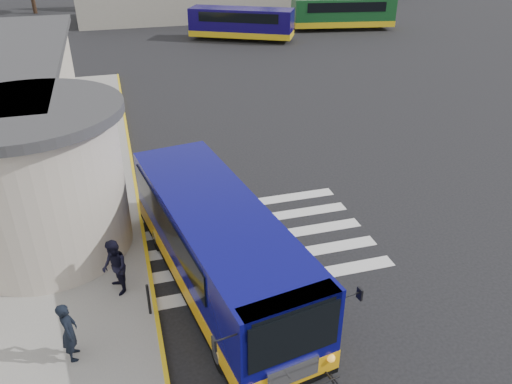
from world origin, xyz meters
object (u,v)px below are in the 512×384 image
object	(u,v)px
far_bus_b	(343,12)
pedestrian_b	(115,267)
pedestrian_a	(69,331)
far_bus_a	(241,22)
bollard	(149,299)
transit_bus	(218,249)

from	to	relation	value
far_bus_b	pedestrian_b	bearing A→B (deg)	155.97
pedestrian_a	far_bus_a	bearing A→B (deg)	-19.83
far_bus_a	far_bus_b	xyz separation A→B (m)	(10.61, 1.89, 0.11)
pedestrian_a	bollard	distance (m)	2.23
pedestrian_b	pedestrian_a	bearing A→B (deg)	-42.38
far_bus_b	transit_bus	bearing A→B (deg)	159.77
pedestrian_a	far_bus_b	world-z (taller)	far_bus_b
transit_bus	far_bus_b	bearing A→B (deg)	50.93
far_bus_b	pedestrian_a	bearing A→B (deg)	156.32
transit_bus	bollard	distance (m)	2.38
transit_bus	far_bus_a	bearing A→B (deg)	65.01
transit_bus	far_bus_a	world-z (taller)	transit_bus
transit_bus	far_bus_b	xyz separation A→B (m)	(19.81, 34.59, 0.32)
transit_bus	bollard	size ratio (longest dim) A/B	10.13
transit_bus	bollard	bearing A→B (deg)	-168.10
pedestrian_b	bollard	xyz separation A→B (m)	(0.80, -1.19, -0.37)
transit_bus	pedestrian_a	distance (m)	4.50
pedestrian_a	bollard	bearing A→B (deg)	-61.12
pedestrian_b	transit_bus	bearing A→B (deg)	67.95
pedestrian_a	far_bus_b	bearing A→B (deg)	-32.05
pedestrian_b	far_bus_a	xyz separation A→B (m)	(12.14, 32.33, 0.51)
pedestrian_b	far_bus_b	world-z (taller)	far_bus_b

